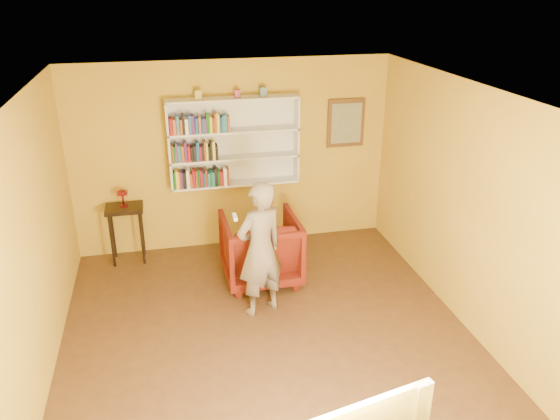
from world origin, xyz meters
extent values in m
cube|color=#462B16|center=(0.00, 0.00, -0.06)|extent=(5.30, 5.80, 0.12)
cube|color=gold|center=(0.00, 2.52, 1.35)|extent=(5.30, 0.04, 2.70)
cube|color=gold|center=(0.00, -2.52, 1.35)|extent=(5.30, 0.04, 2.70)
cube|color=gold|center=(-2.27, 0.00, 1.35)|extent=(0.04, 5.80, 2.70)
cube|color=gold|center=(2.27, 0.00, 1.35)|extent=(0.04, 5.80, 2.70)
cube|color=silver|center=(0.00, 0.00, 2.73)|extent=(5.30, 5.80, 0.06)
cube|color=white|center=(0.00, 2.48, 1.60)|extent=(1.80, 0.03, 1.20)
cube|color=white|center=(-0.89, 2.35, 1.60)|extent=(0.03, 0.28, 1.20)
cube|color=white|center=(0.89, 2.35, 1.60)|extent=(0.03, 0.28, 1.20)
cube|color=white|center=(0.00, 2.35, 1.00)|extent=(1.80, 0.28, 0.03)
cube|color=white|center=(0.00, 2.35, 1.38)|extent=(1.80, 0.28, 0.03)
cube|color=white|center=(0.00, 2.35, 1.76)|extent=(1.80, 0.28, 0.03)
cube|color=white|center=(0.00, 2.35, 2.20)|extent=(1.80, 0.28, 0.03)
cube|color=#15611B|center=(-0.85, 2.30, 1.13)|extent=(0.02, 0.16, 0.24)
cube|color=yellow|center=(-0.81, 2.30, 1.14)|extent=(0.04, 0.16, 0.25)
cube|color=#A44C20|center=(-0.78, 2.31, 1.13)|extent=(0.02, 0.17, 0.24)
cube|color=#532672|center=(-0.75, 2.31, 1.13)|extent=(0.02, 0.18, 0.23)
cube|color=black|center=(-0.71, 2.30, 1.13)|extent=(0.04, 0.17, 0.23)
cube|color=white|center=(-0.67, 2.31, 1.14)|extent=(0.04, 0.19, 0.26)
cube|color=#A44C20|center=(-0.62, 2.29, 1.11)|extent=(0.03, 0.14, 0.20)
cube|color=maroon|center=(-0.59, 2.30, 1.14)|extent=(0.04, 0.15, 0.25)
cube|color=#A44C20|center=(-0.55, 2.30, 1.13)|extent=(0.02, 0.15, 0.24)
cube|color=#15611B|center=(-0.52, 2.30, 1.14)|extent=(0.02, 0.15, 0.26)
cube|color=maroon|center=(-0.48, 2.30, 1.14)|extent=(0.04, 0.16, 0.24)
cube|color=#1F4792|center=(-0.45, 2.31, 1.12)|extent=(0.02, 0.18, 0.20)
cube|color=brown|center=(-0.42, 2.31, 1.13)|extent=(0.03, 0.19, 0.24)
cube|color=teal|center=(-0.38, 2.30, 1.11)|extent=(0.03, 0.15, 0.19)
cube|color=#15611B|center=(-0.35, 2.31, 1.12)|extent=(0.02, 0.18, 0.22)
cube|color=teal|center=(-0.32, 2.29, 1.12)|extent=(0.03, 0.14, 0.21)
cube|color=black|center=(-0.28, 2.30, 1.14)|extent=(0.04, 0.16, 0.26)
cube|color=#15611B|center=(-0.24, 2.31, 1.12)|extent=(0.03, 0.18, 0.22)
cube|color=maroon|center=(-0.21, 2.29, 1.11)|extent=(0.04, 0.15, 0.20)
cube|color=white|center=(-0.16, 2.31, 1.14)|extent=(0.04, 0.18, 0.25)
cube|color=brown|center=(-0.12, 2.30, 1.14)|extent=(0.03, 0.16, 0.24)
cube|color=brown|center=(-0.85, 2.30, 1.51)|extent=(0.02, 0.16, 0.24)
cube|color=#15611B|center=(-0.82, 2.31, 1.51)|extent=(0.02, 0.17, 0.22)
cube|color=#532672|center=(-0.79, 2.30, 1.52)|extent=(0.03, 0.16, 0.26)
cube|color=teal|center=(-0.76, 2.31, 1.51)|extent=(0.04, 0.19, 0.23)
cube|color=#A44C20|center=(-0.71, 2.29, 1.50)|extent=(0.04, 0.14, 0.22)
cube|color=#532672|center=(-0.67, 2.31, 1.53)|extent=(0.03, 0.18, 0.27)
cube|color=maroon|center=(-0.63, 2.31, 1.50)|extent=(0.04, 0.17, 0.21)
cube|color=black|center=(-0.59, 2.31, 1.49)|extent=(0.03, 0.18, 0.19)
cube|color=black|center=(-0.55, 2.30, 1.50)|extent=(0.04, 0.16, 0.22)
cube|color=#1F4792|center=(-0.51, 2.29, 1.52)|extent=(0.04, 0.15, 0.26)
cube|color=maroon|center=(-0.47, 2.31, 1.49)|extent=(0.02, 0.17, 0.20)
cube|color=black|center=(-0.44, 2.30, 1.49)|extent=(0.02, 0.17, 0.20)
cube|color=brown|center=(-0.41, 2.30, 1.53)|extent=(0.03, 0.16, 0.27)
cube|color=yellow|center=(-0.39, 2.30, 1.51)|extent=(0.02, 0.16, 0.24)
cube|color=black|center=(-0.36, 2.30, 1.49)|extent=(0.03, 0.17, 0.19)
cube|color=black|center=(-0.33, 2.31, 1.52)|extent=(0.02, 0.17, 0.25)
cube|color=yellow|center=(-0.30, 2.31, 1.53)|extent=(0.04, 0.18, 0.26)
cube|color=black|center=(-0.26, 2.31, 1.50)|extent=(0.03, 0.19, 0.20)
cube|color=maroon|center=(-0.84, 2.30, 1.89)|extent=(0.04, 0.15, 0.22)
cube|color=#A44C20|center=(-0.79, 2.29, 1.88)|extent=(0.04, 0.15, 0.21)
cube|color=teal|center=(-0.75, 2.31, 1.90)|extent=(0.04, 0.18, 0.25)
cube|color=#A44C20|center=(-0.71, 2.31, 1.87)|extent=(0.03, 0.18, 0.20)
cube|color=black|center=(-0.68, 2.30, 1.91)|extent=(0.03, 0.16, 0.27)
cube|color=white|center=(-0.64, 2.29, 1.88)|extent=(0.04, 0.15, 0.21)
cube|color=#1F4792|center=(-0.59, 2.31, 1.90)|extent=(0.03, 0.18, 0.25)
cube|color=#532672|center=(-0.55, 2.31, 1.90)|extent=(0.04, 0.18, 0.24)
cube|color=#1F4792|center=(-0.51, 2.29, 1.88)|extent=(0.04, 0.14, 0.21)
cube|color=#A44C20|center=(-0.46, 2.29, 1.89)|extent=(0.03, 0.15, 0.23)
cube|color=#1F4792|center=(-0.43, 2.31, 1.87)|extent=(0.03, 0.18, 0.20)
cube|color=#532672|center=(-0.39, 2.30, 1.87)|extent=(0.03, 0.15, 0.20)
cube|color=#15611B|center=(-0.36, 2.29, 1.90)|extent=(0.03, 0.14, 0.25)
cube|color=yellow|center=(-0.32, 2.30, 1.88)|extent=(0.03, 0.16, 0.22)
cube|color=brown|center=(-0.28, 2.31, 1.88)|extent=(0.02, 0.19, 0.21)
cube|color=#A44C20|center=(-0.25, 2.31, 1.91)|extent=(0.02, 0.18, 0.26)
cube|color=yellow|center=(-0.22, 2.29, 1.90)|extent=(0.04, 0.14, 0.25)
cube|color=#1F4792|center=(-0.18, 2.29, 1.88)|extent=(0.03, 0.15, 0.21)
cube|color=teal|center=(-0.15, 2.30, 1.89)|extent=(0.03, 0.15, 0.22)
cube|color=teal|center=(-0.12, 2.29, 1.89)|extent=(0.03, 0.15, 0.24)
cube|color=#A44C20|center=(-0.08, 2.30, 1.88)|extent=(0.03, 0.16, 0.22)
cube|color=gold|center=(-0.45, 2.35, 2.27)|extent=(0.09, 0.09, 0.12)
cube|color=#AA3859|center=(0.06, 2.35, 2.27)|extent=(0.07, 0.07, 0.10)
cube|color=#49677A|center=(0.41, 2.35, 2.27)|extent=(0.09, 0.09, 0.12)
cube|color=#533217|center=(1.65, 2.46, 1.75)|extent=(0.55, 0.04, 0.70)
cube|color=gray|center=(1.65, 2.44, 1.75)|extent=(0.45, 0.02, 0.58)
cylinder|color=black|center=(-1.75, 2.10, 0.38)|extent=(0.04, 0.04, 0.77)
cylinder|color=black|center=(-1.35, 2.10, 0.38)|extent=(0.04, 0.04, 0.77)
cylinder|color=black|center=(-1.75, 2.40, 0.38)|extent=(0.04, 0.04, 0.77)
cylinder|color=black|center=(-1.35, 2.40, 0.38)|extent=(0.04, 0.04, 0.77)
cube|color=black|center=(-1.55, 2.25, 0.79)|extent=(0.50, 0.38, 0.05)
cylinder|color=maroon|center=(-1.55, 2.25, 0.83)|extent=(0.10, 0.10, 0.02)
cylinder|color=maroon|center=(-1.55, 2.25, 0.91)|extent=(0.03, 0.03, 0.13)
ellipsoid|color=maroon|center=(-1.55, 2.25, 1.02)|extent=(0.14, 0.14, 0.09)
cylinder|color=beige|center=(-1.48, 2.25, 1.01)|extent=(0.01, 0.01, 0.10)
cylinder|color=beige|center=(-1.50, 2.29, 1.01)|extent=(0.01, 0.01, 0.10)
cylinder|color=beige|center=(-1.53, 2.32, 1.01)|extent=(0.01, 0.01, 0.10)
cylinder|color=beige|center=(-1.57, 2.32, 1.01)|extent=(0.01, 0.01, 0.10)
cylinder|color=beige|center=(-1.61, 2.29, 1.01)|extent=(0.01, 0.01, 0.10)
cylinder|color=beige|center=(-1.62, 2.25, 1.01)|extent=(0.01, 0.01, 0.10)
cylinder|color=beige|center=(-1.61, 2.21, 1.01)|extent=(0.01, 0.01, 0.10)
cylinder|color=beige|center=(-1.57, 2.18, 1.01)|extent=(0.01, 0.01, 0.10)
cylinder|color=beige|center=(-1.53, 2.18, 1.01)|extent=(0.01, 0.01, 0.10)
cylinder|color=beige|center=(-1.50, 2.21, 1.01)|extent=(0.01, 0.01, 0.10)
imported|color=#4C0A05|center=(0.16, 1.33, 0.45)|extent=(0.97, 1.00, 0.90)
imported|color=#6D5E4F|center=(0.02, 0.59, 0.82)|extent=(0.71, 0.60, 1.65)
cube|color=white|center=(-0.29, 0.36, 1.36)|extent=(0.04, 0.15, 0.04)
camera|label=1|loc=(-0.98, -4.88, 3.70)|focal=35.00mm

